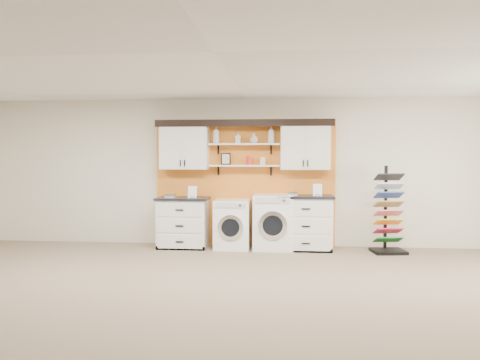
# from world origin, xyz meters

# --- Properties ---
(floor) EXTENTS (10.00, 10.00, 0.00)m
(floor) POSITION_xyz_m (0.00, 0.00, 0.00)
(floor) COLOR #86715A
(floor) RESTS_ON ground
(ceiling) EXTENTS (10.00, 10.00, 0.00)m
(ceiling) POSITION_xyz_m (0.00, 0.00, 2.80)
(ceiling) COLOR white
(ceiling) RESTS_ON wall_back
(wall_back) EXTENTS (10.00, 0.00, 10.00)m
(wall_back) POSITION_xyz_m (0.00, 4.00, 1.40)
(wall_back) COLOR beige
(wall_back) RESTS_ON floor
(accent_panel) EXTENTS (3.40, 0.07, 2.40)m
(accent_panel) POSITION_xyz_m (0.00, 3.96, 1.20)
(accent_panel) COLOR orange
(accent_panel) RESTS_ON wall_back
(upper_cabinet_left) EXTENTS (0.90, 0.35, 0.84)m
(upper_cabinet_left) POSITION_xyz_m (-1.13, 3.79, 1.88)
(upper_cabinet_left) COLOR white
(upper_cabinet_left) RESTS_ON wall_back
(upper_cabinet_right) EXTENTS (0.90, 0.35, 0.84)m
(upper_cabinet_right) POSITION_xyz_m (1.13, 3.79, 1.88)
(upper_cabinet_right) COLOR white
(upper_cabinet_right) RESTS_ON wall_back
(shelf_lower) EXTENTS (1.32, 0.28, 0.03)m
(shelf_lower) POSITION_xyz_m (0.00, 3.80, 1.53)
(shelf_lower) COLOR white
(shelf_lower) RESTS_ON wall_back
(shelf_upper) EXTENTS (1.32, 0.28, 0.03)m
(shelf_upper) POSITION_xyz_m (0.00, 3.80, 1.93)
(shelf_upper) COLOR white
(shelf_upper) RESTS_ON wall_back
(crown_molding) EXTENTS (3.30, 0.41, 0.13)m
(crown_molding) POSITION_xyz_m (0.00, 3.81, 2.33)
(crown_molding) COLOR black
(crown_molding) RESTS_ON wall_back
(picture_frame) EXTENTS (0.18, 0.02, 0.22)m
(picture_frame) POSITION_xyz_m (-0.35, 3.85, 1.66)
(picture_frame) COLOR black
(picture_frame) RESTS_ON shelf_lower
(canister_red) EXTENTS (0.11, 0.11, 0.16)m
(canister_red) POSITION_xyz_m (0.10, 3.80, 1.62)
(canister_red) COLOR red
(canister_red) RESTS_ON shelf_lower
(canister_cream) EXTENTS (0.10, 0.10, 0.14)m
(canister_cream) POSITION_xyz_m (0.35, 3.80, 1.61)
(canister_cream) COLOR silver
(canister_cream) RESTS_ON shelf_lower
(base_cabinet_left) EXTENTS (0.96, 0.66, 0.94)m
(base_cabinet_left) POSITION_xyz_m (-1.13, 3.64, 0.47)
(base_cabinet_left) COLOR white
(base_cabinet_left) RESTS_ON floor
(base_cabinet_right) EXTENTS (1.02, 0.66, 0.99)m
(base_cabinet_right) POSITION_xyz_m (1.13, 3.64, 0.50)
(base_cabinet_right) COLOR white
(base_cabinet_right) RESTS_ON floor
(washer) EXTENTS (0.65, 0.71, 0.90)m
(washer) POSITION_xyz_m (-0.20, 3.64, 0.45)
(washer) COLOR white
(washer) RESTS_ON floor
(dryer) EXTENTS (0.72, 0.71, 1.00)m
(dryer) POSITION_xyz_m (0.55, 3.64, 0.50)
(dryer) COLOR white
(dryer) RESTS_ON floor
(sample_rack) EXTENTS (0.62, 0.54, 1.54)m
(sample_rack) POSITION_xyz_m (2.58, 3.51, 0.50)
(sample_rack) COLOR black
(sample_rack) RESTS_ON floor
(soap_bottle_a) EXTENTS (0.14, 0.14, 0.33)m
(soap_bottle_a) POSITION_xyz_m (-0.53, 3.80, 2.11)
(soap_bottle_a) COLOR silver
(soap_bottle_a) RESTS_ON shelf_upper
(soap_bottle_b) EXTENTS (0.10, 0.10, 0.21)m
(soap_bottle_b) POSITION_xyz_m (-0.11, 3.80, 2.05)
(soap_bottle_b) COLOR silver
(soap_bottle_b) RESTS_ON shelf_upper
(soap_bottle_c) EXTENTS (0.21, 0.21, 0.19)m
(soap_bottle_c) POSITION_xyz_m (0.19, 3.80, 2.04)
(soap_bottle_c) COLOR silver
(soap_bottle_c) RESTS_ON shelf_upper
(soap_bottle_d) EXTENTS (0.14, 0.13, 0.33)m
(soap_bottle_d) POSITION_xyz_m (0.50, 3.80, 2.11)
(soap_bottle_d) COLOR silver
(soap_bottle_d) RESTS_ON shelf_upper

